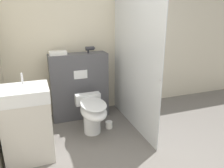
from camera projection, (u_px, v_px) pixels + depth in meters
wall_back at (90, 43)px, 3.82m from camera, size 8.00×0.06×2.50m
partition_panel at (79, 86)px, 3.73m from camera, size 0.96×0.30×1.12m
shower_glass at (134, 63)px, 3.30m from camera, size 0.04×1.59×2.06m
toilet at (92, 112)px, 3.23m from camera, size 0.39×0.69×0.55m
sink_vanity at (28, 124)px, 2.66m from camera, size 0.57×0.47×1.08m
hair_drier at (90, 49)px, 3.58m from camera, size 0.17×0.07×0.11m
folded_towel at (58, 53)px, 3.44m from camera, size 0.27×0.16×0.06m
spare_toilet_roll at (109, 125)px, 3.48m from camera, size 0.11×0.11×0.11m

